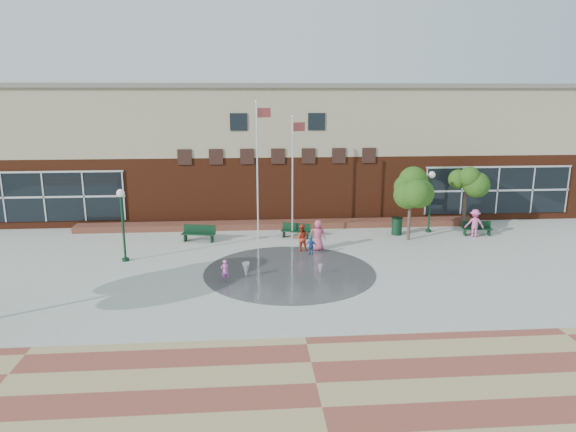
{
  "coord_description": "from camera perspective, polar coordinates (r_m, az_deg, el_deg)",
  "views": [
    {
      "loc": [
        -1.92,
        -20.79,
        8.53
      ],
      "look_at": [
        0.0,
        4.0,
        2.6
      ],
      "focal_mm": 32.0,
      "sensor_mm": 36.0,
      "label": 1
    }
  ],
  "objects": [
    {
      "name": "person_bench",
      "position": [
        33.18,
        20.02,
        -0.77
      ],
      "size": [
        1.22,
        0.84,
        1.73
      ],
      "primitive_type": "imported",
      "rotation": [
        0.0,
        0.0,
        2.95
      ],
      "color": "#E25699",
      "rests_on": "ground"
    },
    {
      "name": "flagpole_right",
      "position": [
        30.29,
        0.57,
        5.02
      ],
      "size": [
        0.84,
        0.43,
        7.35
      ],
      "rotation": [
        0.0,
        0.0,
        0.43
      ],
      "color": "white",
      "rests_on": "ground"
    },
    {
      "name": "water_jet_a",
      "position": [
        24.66,
        -4.68,
        -6.87
      ],
      "size": [
        0.37,
        0.37,
        0.73
      ],
      "primitive_type": "cone",
      "rotation": [
        3.14,
        0.0,
        0.0
      ],
      "color": "white",
      "rests_on": "ground"
    },
    {
      "name": "flagpole_left",
      "position": [
        30.06,
        -3.36,
        5.81
      ],
      "size": [
        0.91,
        0.41,
        8.2
      ],
      "rotation": [
        0.0,
        0.0,
        0.37
      ],
      "color": "white",
      "rests_on": "ground"
    },
    {
      "name": "bench_left",
      "position": [
        30.8,
        -9.88,
        -2.26
      ],
      "size": [
        2.02,
        0.96,
        0.98
      ],
      "rotation": [
        0.0,
        0.0,
        -0.22
      ],
      "color": "#10321D",
      "rests_on": "ground"
    },
    {
      "name": "adult_pink",
      "position": [
        28.6,
        3.36,
        -2.16
      ],
      "size": [
        0.93,
        0.7,
        1.73
      ],
      "primitive_type": "imported",
      "rotation": [
        0.0,
        0.0,
        2.95
      ],
      "color": "#CB4C6D",
      "rests_on": "ground"
    },
    {
      "name": "paver_band",
      "position": [
        16.32,
        3.15,
        -18.08
      ],
      "size": [
        46.0,
        6.0,
        0.01
      ],
      "primitive_type": "cube",
      "color": "brown",
      "rests_on": "ground"
    },
    {
      "name": "library_building",
      "position": [
        38.51,
        -1.57,
        7.62
      ],
      "size": [
        44.4,
        10.4,
        9.2
      ],
      "color": "#5A2412",
      "rests_on": "ground"
    },
    {
      "name": "plaza_concrete",
      "position": [
        26.28,
        0.0,
        -5.51
      ],
      "size": [
        46.0,
        18.0,
        0.01
      ],
      "primitive_type": "cube",
      "color": "#A8A8A0",
      "rests_on": "ground"
    },
    {
      "name": "trash_can",
      "position": [
        32.46,
        12.0,
        -1.1
      ],
      "size": [
        0.67,
        0.67,
        1.11
      ],
      "color": "#10321D",
      "rests_on": "ground"
    },
    {
      "name": "child_blue",
      "position": [
        27.8,
        2.6,
        -3.35
      ],
      "size": [
        0.66,
        0.44,
        1.04
      ],
      "primitive_type": "imported",
      "rotation": [
        0.0,
        0.0,
        2.8
      ],
      "color": "#1A51A0",
      "rests_on": "ground"
    },
    {
      "name": "splash_pad",
      "position": [
        25.34,
        0.18,
        -6.24
      ],
      "size": [
        8.4,
        8.4,
        0.01
      ],
      "primitive_type": "cylinder",
      "color": "#383A3D",
      "rests_on": "ground"
    },
    {
      "name": "bench_right",
      "position": [
        33.72,
        20.24,
        -1.59
      ],
      "size": [
        1.81,
        0.67,
        0.89
      ],
      "rotation": [
        0.0,
        0.0,
        -0.11
      ],
      "color": "#10321D",
      "rests_on": "ground"
    },
    {
      "name": "lamp_left",
      "position": [
        27.63,
        -17.93,
        -0.1
      ],
      "size": [
        0.41,
        0.41,
        3.83
      ],
      "color": "#10321D",
      "rests_on": "ground"
    },
    {
      "name": "tree_small_right",
      "position": [
        35.01,
        19.22,
        3.67
      ],
      "size": [
        2.45,
        2.45,
        4.19
      ],
      "color": "#3E2E27",
      "rests_on": "ground"
    },
    {
      "name": "tree_mid",
      "position": [
        30.89,
        13.51,
        3.23
      ],
      "size": [
        2.66,
        2.66,
        4.48
      ],
      "color": "#3E2E27",
      "rests_on": "ground"
    },
    {
      "name": "bench_mid",
      "position": [
        31.1,
        0.85,
        -1.96
      ],
      "size": [
        1.83,
        1.08,
        0.89
      ],
      "rotation": [
        0.0,
        0.0,
        -0.36
      ],
      "color": "#10321D",
      "rests_on": "ground"
    },
    {
      "name": "adult_red",
      "position": [
        28.4,
        1.5,
        -2.44
      ],
      "size": [
        0.8,
        0.65,
        1.55
      ],
      "primitive_type": "imported",
      "rotation": [
        0.0,
        0.0,
        3.23
      ],
      "color": "red",
      "rests_on": "ground"
    },
    {
      "name": "ground",
      "position": [
        22.55,
        0.8,
        -8.81
      ],
      "size": [
        120.0,
        120.0,
        0.0
      ],
      "primitive_type": "plane",
      "color": "#666056",
      "rests_on": "ground"
    },
    {
      "name": "flower_bed",
      "position": [
        33.55,
        -1.0,
        -1.32
      ],
      "size": [
        26.0,
        1.2,
        0.4
      ],
      "primitive_type": "cube",
      "color": "maroon",
      "rests_on": "ground"
    },
    {
      "name": "child_splash",
      "position": [
        24.08,
        -7.03,
        -6.08
      ],
      "size": [
        0.45,
        0.37,
        1.07
      ],
      "primitive_type": "imported",
      "rotation": [
        0.0,
        0.0,
        3.47
      ],
      "color": "#EA63C6",
      "rests_on": "ground"
    },
    {
      "name": "water_jet_b",
      "position": [
        25.05,
        3.58,
        -6.52
      ],
      "size": [
        0.22,
        0.22,
        0.49
      ],
      "primitive_type": "cone",
      "rotation": [
        3.14,
        0.0,
        0.0
      ],
      "color": "white",
      "rests_on": "ground"
    },
    {
      "name": "lamp_right",
      "position": [
        33.16,
        15.57,
        2.28
      ],
      "size": [
        0.41,
        0.41,
        3.88
      ],
      "color": "#10321D",
      "rests_on": "ground"
    }
  ]
}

